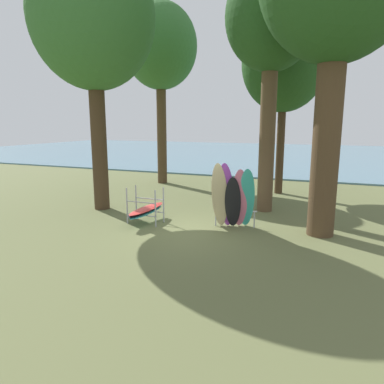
{
  "coord_description": "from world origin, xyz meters",
  "views": [
    {
      "loc": [
        4.1,
        -9.99,
        3.44
      ],
      "look_at": [
        -0.36,
        0.96,
        1.1
      ],
      "focal_mm": 32.97,
      "sensor_mm": 36.0,
      "label": 1
    }
  ],
  "objects_px": {
    "tree_mid_behind": "(272,21)",
    "tree_foreground_left": "(93,19)",
    "board_storage_rack": "(146,210)",
    "tree_far_right_back": "(284,63)",
    "tree_far_left_back": "(160,48)",
    "leaning_board_pile": "(233,198)"
  },
  "relations": [
    {
      "from": "tree_far_left_back",
      "to": "leaning_board_pile",
      "type": "distance_m",
      "value": 11.49
    },
    {
      "from": "tree_mid_behind",
      "to": "tree_foreground_left",
      "type": "bearing_deg",
      "value": -160.77
    },
    {
      "from": "tree_foreground_left",
      "to": "tree_mid_behind",
      "type": "relative_size",
      "value": 1.09
    },
    {
      "from": "leaning_board_pile",
      "to": "board_storage_rack",
      "type": "relative_size",
      "value": 1.06
    },
    {
      "from": "tree_mid_behind",
      "to": "leaning_board_pile",
      "type": "bearing_deg",
      "value": -99.81
    },
    {
      "from": "tree_foreground_left",
      "to": "tree_far_left_back",
      "type": "distance_m",
      "value": 6.55
    },
    {
      "from": "tree_far_right_back",
      "to": "leaning_board_pile",
      "type": "xyz_separation_m",
      "value": [
        -0.47,
        -6.69,
        -5.1
      ]
    },
    {
      "from": "tree_far_right_back",
      "to": "board_storage_rack",
      "type": "relative_size",
      "value": 3.99
    },
    {
      "from": "tree_mid_behind",
      "to": "tree_far_right_back",
      "type": "distance_m",
      "value": 3.88
    },
    {
      "from": "tree_mid_behind",
      "to": "tree_far_left_back",
      "type": "height_order",
      "value": "tree_far_left_back"
    },
    {
      "from": "tree_foreground_left",
      "to": "leaning_board_pile",
      "type": "relative_size",
      "value": 4.45
    },
    {
      "from": "board_storage_rack",
      "to": "leaning_board_pile",
      "type": "bearing_deg",
      "value": 8.1
    },
    {
      "from": "board_storage_rack",
      "to": "tree_foreground_left",
      "type": "bearing_deg",
      "value": 156.5
    },
    {
      "from": "tree_far_left_back",
      "to": "board_storage_rack",
      "type": "distance_m",
      "value": 10.85
    },
    {
      "from": "tree_mid_behind",
      "to": "board_storage_rack",
      "type": "relative_size",
      "value": 4.33
    },
    {
      "from": "tree_foreground_left",
      "to": "tree_mid_behind",
      "type": "height_order",
      "value": "tree_foreground_left"
    },
    {
      "from": "tree_foreground_left",
      "to": "board_storage_rack",
      "type": "bearing_deg",
      "value": -23.5
    },
    {
      "from": "tree_foreground_left",
      "to": "tree_far_right_back",
      "type": "bearing_deg",
      "value": 44.0
    },
    {
      "from": "tree_foreground_left",
      "to": "board_storage_rack",
      "type": "xyz_separation_m",
      "value": [
        2.7,
        -1.17,
        -6.72
      ]
    },
    {
      "from": "tree_foreground_left",
      "to": "tree_far_left_back",
      "type": "bearing_deg",
      "value": 94.87
    },
    {
      "from": "tree_far_right_back",
      "to": "tree_far_left_back",
      "type": "bearing_deg",
      "value": 175.01
    },
    {
      "from": "tree_far_left_back",
      "to": "leaning_board_pile",
      "type": "height_order",
      "value": "tree_far_left_back"
    }
  ]
}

